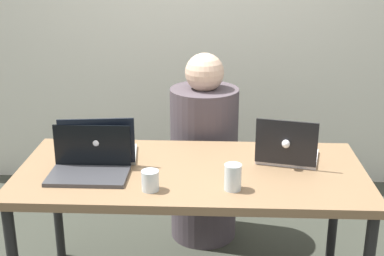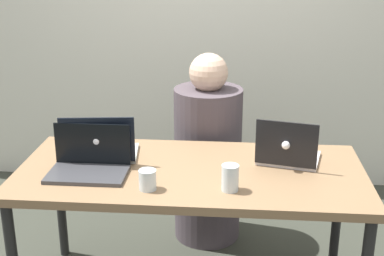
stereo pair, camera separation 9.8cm
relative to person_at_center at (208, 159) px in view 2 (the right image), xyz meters
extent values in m
cube|color=silver|center=(-0.05, 0.86, 0.69)|extent=(4.50, 0.10, 2.39)
cube|color=olive|center=(-0.05, -0.63, 0.19)|extent=(1.64, 0.76, 0.04)
cylinder|color=black|center=(-0.81, -0.30, -0.17)|extent=(0.05, 0.05, 0.67)
cylinder|color=black|center=(0.72, -0.30, -0.17)|extent=(0.05, 0.05, 0.67)
cylinder|color=#4C4248|center=(0.00, 0.00, -0.04)|extent=(0.45, 0.45, 0.94)
sphere|color=beige|center=(0.00, 0.00, 0.52)|extent=(0.22, 0.22, 0.22)
cube|color=silver|center=(0.42, -0.47, 0.21)|extent=(0.33, 0.29, 0.02)
cube|color=black|center=(0.40, -0.59, 0.33)|extent=(0.28, 0.07, 0.22)
sphere|color=white|center=(0.39, -0.61, 0.33)|extent=(0.04, 0.04, 0.04)
cube|color=#AFB6B4|center=(-0.51, -0.50, 0.21)|extent=(0.38, 0.28, 0.02)
cube|color=black|center=(-0.49, -0.62, 0.33)|extent=(0.36, 0.05, 0.22)
sphere|color=white|center=(-0.49, -0.63, 0.33)|extent=(0.04, 0.04, 0.04)
cube|color=#3A3A3E|center=(-0.51, -0.75, 0.21)|extent=(0.36, 0.21, 0.02)
cube|color=black|center=(-0.51, -0.64, 0.32)|extent=(0.36, 0.01, 0.20)
sphere|color=white|center=(-0.51, -0.63, 0.32)|extent=(0.04, 0.04, 0.04)
cylinder|color=silver|center=(0.14, -0.84, 0.26)|extent=(0.07, 0.07, 0.12)
cylinder|color=silver|center=(0.14, -0.84, 0.24)|extent=(0.07, 0.07, 0.06)
cylinder|color=silver|center=(-0.21, -0.86, 0.25)|extent=(0.08, 0.08, 0.09)
cylinder|color=silver|center=(-0.21, -0.86, 0.23)|extent=(0.07, 0.07, 0.05)
camera|label=1|loc=(0.06, -2.95, 1.22)|focal=50.00mm
camera|label=2|loc=(0.16, -2.94, 1.22)|focal=50.00mm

